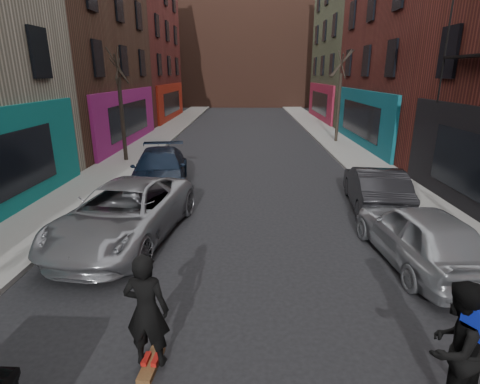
{
  "coord_description": "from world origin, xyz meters",
  "views": [
    {
      "loc": [
        0.2,
        -1.25,
        4.48
      ],
      "look_at": [
        0.02,
        7.83,
        1.6
      ],
      "focal_mm": 28.0,
      "sensor_mm": 36.0,
      "label": 1
    }
  ],
  "objects_px": {
    "pedestrian": "(454,347)",
    "parked_right_end": "(375,188)",
    "tree_right_far": "(340,89)",
    "skateboard": "(151,364)",
    "parked_left_far": "(125,213)",
    "parked_right_far": "(420,235)",
    "skateboarder": "(147,310)",
    "tree_left_far": "(120,96)",
    "parked_left_end": "(160,169)"
  },
  "relations": [
    {
      "from": "tree_right_far",
      "to": "parked_right_far",
      "type": "bearing_deg",
      "value": -96.08
    },
    {
      "from": "tree_right_far",
      "to": "pedestrian",
      "type": "xyz_separation_m",
      "value": [
        -3.2,
        -21.04,
        -2.55
      ]
    },
    {
      "from": "parked_right_end",
      "to": "parked_left_far",
      "type": "bearing_deg",
      "value": 25.77
    },
    {
      "from": "tree_left_far",
      "to": "skateboard",
      "type": "xyz_separation_m",
      "value": [
        4.89,
        -14.41,
        -3.33
      ]
    },
    {
      "from": "skateboard",
      "to": "tree_right_far",
      "type": "bearing_deg",
      "value": 74.43
    },
    {
      "from": "parked_right_end",
      "to": "skateboard",
      "type": "bearing_deg",
      "value": 58.6
    },
    {
      "from": "parked_left_end",
      "to": "parked_right_end",
      "type": "distance_m",
      "value": 8.28
    },
    {
      "from": "tree_left_far",
      "to": "parked_left_far",
      "type": "distance_m",
      "value": 10.37
    },
    {
      "from": "parked_left_end",
      "to": "skateboard",
      "type": "height_order",
      "value": "parked_left_end"
    },
    {
      "from": "parked_left_far",
      "to": "parked_right_end",
      "type": "relative_size",
      "value": 1.27
    },
    {
      "from": "tree_left_far",
      "to": "pedestrian",
      "type": "bearing_deg",
      "value": -58.53
    },
    {
      "from": "skateboard",
      "to": "pedestrian",
      "type": "distance_m",
      "value": 4.46
    },
    {
      "from": "pedestrian",
      "to": "parked_right_far",
      "type": "bearing_deg",
      "value": -140.02
    },
    {
      "from": "tree_left_far",
      "to": "parked_right_far",
      "type": "bearing_deg",
      "value": -45.74
    },
    {
      "from": "parked_left_end",
      "to": "skateboard",
      "type": "xyz_separation_m",
      "value": [
        2.03,
        -9.84,
        -0.71
      ]
    },
    {
      "from": "parked_right_end",
      "to": "pedestrian",
      "type": "distance_m",
      "value": 8.28
    },
    {
      "from": "skateboard",
      "to": "parked_left_far",
      "type": "bearing_deg",
      "value": 115.99
    },
    {
      "from": "tree_right_far",
      "to": "pedestrian",
      "type": "distance_m",
      "value": 21.43
    },
    {
      "from": "parked_left_far",
      "to": "pedestrian",
      "type": "distance_m",
      "value": 8.26
    },
    {
      "from": "parked_left_far",
      "to": "tree_right_far",
      "type": "bearing_deg",
      "value": 66.88
    },
    {
      "from": "tree_left_far",
      "to": "tree_right_far",
      "type": "relative_size",
      "value": 0.96
    },
    {
      "from": "parked_right_far",
      "to": "pedestrian",
      "type": "xyz_separation_m",
      "value": [
        -1.4,
        -4.16,
        0.22
      ]
    },
    {
      "from": "skateboard",
      "to": "skateboarder",
      "type": "height_order",
      "value": "skateboarder"
    },
    {
      "from": "tree_right_far",
      "to": "parked_left_far",
      "type": "xyz_separation_m",
      "value": [
        -9.4,
        -15.58,
        -2.74
      ]
    },
    {
      "from": "parked_left_far",
      "to": "parked_right_far",
      "type": "xyz_separation_m",
      "value": [
        7.6,
        -1.3,
        -0.03
      ]
    },
    {
      "from": "parked_right_far",
      "to": "pedestrian",
      "type": "distance_m",
      "value": 4.39
    },
    {
      "from": "parked_left_far",
      "to": "parked_right_end",
      "type": "height_order",
      "value": "parked_left_far"
    },
    {
      "from": "parked_right_far",
      "to": "parked_right_end",
      "type": "height_order",
      "value": "parked_right_far"
    },
    {
      "from": "skateboarder",
      "to": "parked_right_far",
      "type": "bearing_deg",
      "value": -143.65
    },
    {
      "from": "parked_left_far",
      "to": "skateboard",
      "type": "distance_m",
      "value": 5.23
    },
    {
      "from": "tree_right_far",
      "to": "skateboard",
      "type": "height_order",
      "value": "tree_right_far"
    },
    {
      "from": "tree_left_far",
      "to": "skateboard",
      "type": "relative_size",
      "value": 8.12
    },
    {
      "from": "skateboard",
      "to": "parked_right_far",
      "type": "bearing_deg",
      "value": 36.35
    },
    {
      "from": "pedestrian",
      "to": "skateboarder",
      "type": "bearing_deg",
      "value": -39.65
    },
    {
      "from": "skateboard",
      "to": "pedestrian",
      "type": "bearing_deg",
      "value": -3.62
    },
    {
      "from": "pedestrian",
      "to": "parked_left_far",
      "type": "bearing_deg",
      "value": -72.72
    },
    {
      "from": "parked_right_far",
      "to": "skateboarder",
      "type": "bearing_deg",
      "value": 26.73
    },
    {
      "from": "tree_right_far",
      "to": "skateboard",
      "type": "xyz_separation_m",
      "value": [
        -7.51,
        -20.41,
        -3.48
      ]
    },
    {
      "from": "tree_left_far",
      "to": "tree_right_far",
      "type": "bearing_deg",
      "value": 25.82
    },
    {
      "from": "parked_left_far",
      "to": "skateboarder",
      "type": "distance_m",
      "value": 5.19
    },
    {
      "from": "pedestrian",
      "to": "parked_left_end",
      "type": "bearing_deg",
      "value": -90.16
    },
    {
      "from": "parked_right_far",
      "to": "skateboarder",
      "type": "height_order",
      "value": "skateboarder"
    },
    {
      "from": "tree_right_far",
      "to": "skateboard",
      "type": "bearing_deg",
      "value": -110.21
    },
    {
      "from": "parked_left_far",
      "to": "skateboarder",
      "type": "xyz_separation_m",
      "value": [
        1.89,
        -4.83,
        0.26
      ]
    },
    {
      "from": "parked_right_far",
      "to": "parked_right_end",
      "type": "bearing_deg",
      "value": -97.82
    },
    {
      "from": "parked_right_far",
      "to": "skateboard",
      "type": "xyz_separation_m",
      "value": [
        -5.72,
        -3.53,
        -0.71
      ]
    },
    {
      "from": "parked_right_end",
      "to": "parked_left_end",
      "type": "bearing_deg",
      "value": -9.56
    },
    {
      "from": "parked_left_end",
      "to": "tree_left_far",
      "type": "bearing_deg",
      "value": 114.17
    },
    {
      "from": "tree_left_far",
      "to": "parked_right_far",
      "type": "height_order",
      "value": "tree_left_far"
    },
    {
      "from": "pedestrian",
      "to": "parked_right_end",
      "type": "bearing_deg",
      "value": -132.52
    }
  ]
}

